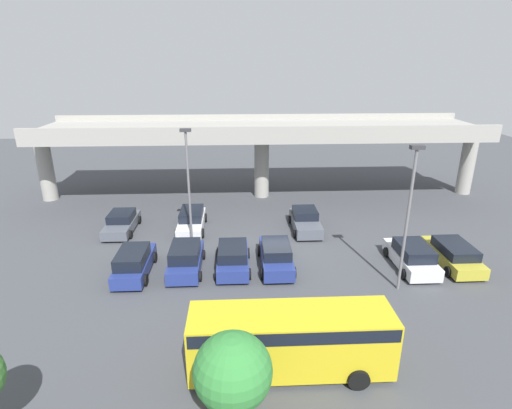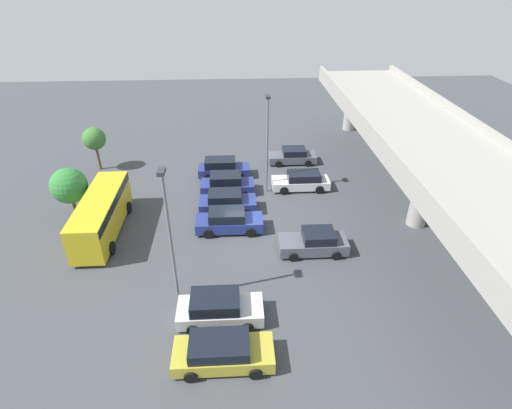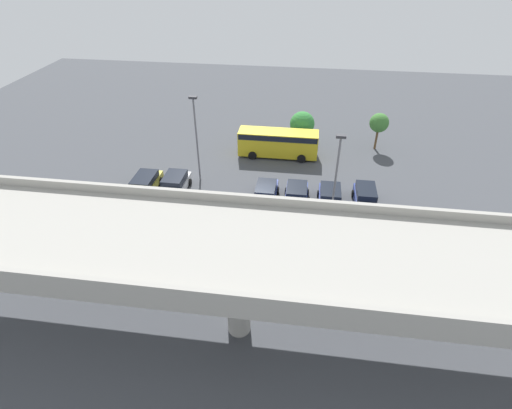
{
  "view_description": "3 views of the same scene",
  "coord_description": "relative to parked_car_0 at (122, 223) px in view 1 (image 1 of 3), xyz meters",
  "views": [
    {
      "loc": [
        -2.29,
        -23.23,
        12.31
      ],
      "look_at": [
        -0.97,
        3.72,
        2.46
      ],
      "focal_mm": 28.0,
      "sensor_mm": 36.0,
      "label": 1
    },
    {
      "loc": [
        23.97,
        -0.36,
        16.67
      ],
      "look_at": [
        0.59,
        0.93,
        2.43
      ],
      "focal_mm": 28.0,
      "sensor_mm": 36.0,
      "label": 2
    },
    {
      "loc": [
        -3.15,
        28.23,
        19.87
      ],
      "look_at": [
        0.48,
        1.99,
        1.69
      ],
      "focal_mm": 28.0,
      "sensor_mm": 36.0,
      "label": 3
    }
  ],
  "objects": [
    {
      "name": "parked_car_1",
      "position": [
        2.5,
        -6.68,
        0.12
      ],
      "size": [
        2.04,
        4.59,
        1.67
      ],
      "rotation": [
        0.0,
        0.0,
        1.57
      ],
      "color": "navy",
      "rests_on": "ground_plane"
    },
    {
      "name": "parked_car_5",
      "position": [
        13.93,
        -0.44,
        0.04
      ],
      "size": [
        2.17,
        4.55,
        1.57
      ],
      "rotation": [
        0.0,
        0.0,
        -1.57
      ],
      "color": "#515660",
      "rests_on": "ground_plane"
    },
    {
      "name": "parked_car_8",
      "position": [
        5.27,
        0.04,
        0.06
      ],
      "size": [
        2.07,
        4.84,
        1.54
      ],
      "rotation": [
        0.0,
        0.0,
        -1.57
      ],
      "color": "silver",
      "rests_on": "ground_plane"
    },
    {
      "name": "highway_overpass",
      "position": [
        11.09,
        7.73,
        5.23
      ],
      "size": [
        40.76,
        7.92,
        7.2
      ],
      "color": "#9E9B93",
      "rests_on": "ground_plane"
    },
    {
      "name": "shuttle_bus",
      "position": [
        10.88,
        -15.04,
        0.99
      ],
      "size": [
        8.27,
        2.55,
        2.8
      ],
      "color": "gold",
      "rests_on": "ground_plane"
    },
    {
      "name": "tree_front_centre",
      "position": [
        8.55,
        -17.84,
        1.92
      ],
      "size": [
        2.67,
        2.67,
        3.94
      ],
      "color": "brown",
      "rests_on": "ground_plane"
    },
    {
      "name": "ground_plane",
      "position": [
        11.09,
        -5.12,
        -0.68
      ],
      "size": [
        87.98,
        87.98,
        0.0
      ],
      "primitive_type": "plane",
      "color": "#424449"
    },
    {
      "name": "lamp_post_near_aisle",
      "position": [
        5.58,
        -2.96,
        4.12
      ],
      "size": [
        0.7,
        0.35,
        8.21
      ],
      "color": "slate",
      "rests_on": "ground_plane"
    },
    {
      "name": "parked_car_0",
      "position": [
        0.0,
        0.0,
        0.0
      ],
      "size": [
        2.13,
        4.54,
        1.46
      ],
      "rotation": [
        0.0,
        0.0,
        -1.57
      ],
      "color": "#515660",
      "rests_on": "ground_plane"
    },
    {
      "name": "parked_car_7",
      "position": [
        22.36,
        -6.4,
        0.05
      ],
      "size": [
        2.21,
        4.84,
        1.49
      ],
      "rotation": [
        0.0,
        0.0,
        1.57
      ],
      "color": "gold",
      "rests_on": "ground_plane"
    },
    {
      "name": "parked_car_4",
      "position": [
        11.14,
        -6.13,
        0.1
      ],
      "size": [
        2.09,
        4.8,
        1.64
      ],
      "rotation": [
        0.0,
        0.0,
        1.57
      ],
      "color": "navy",
      "rests_on": "ground_plane"
    },
    {
      "name": "parked_car_3",
      "position": [
        8.45,
        -6.27,
        0.1
      ],
      "size": [
        2.16,
        4.39,
        1.62
      ],
      "rotation": [
        0.0,
        0.0,
        1.57
      ],
      "color": "navy",
      "rests_on": "ground_plane"
    },
    {
      "name": "parked_car_2",
      "position": [
        5.55,
        -6.3,
        0.12
      ],
      "size": [
        2.13,
        4.44,
        1.69
      ],
      "rotation": [
        0.0,
        0.0,
        1.57
      ],
      "color": "navy",
      "rests_on": "ground_plane"
    },
    {
      "name": "lamp_post_mid_lot",
      "position": [
        17.84,
        -9.05,
        4.15
      ],
      "size": [
        0.7,
        0.35,
        8.27
      ],
      "color": "slate",
      "rests_on": "ground_plane"
    },
    {
      "name": "parked_car_6",
      "position": [
        19.58,
        -6.64,
        0.09
      ],
      "size": [
        2.22,
        4.62,
        1.63
      ],
      "rotation": [
        0.0,
        0.0,
        1.57
      ],
      "color": "silver",
      "rests_on": "ground_plane"
    }
  ]
}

